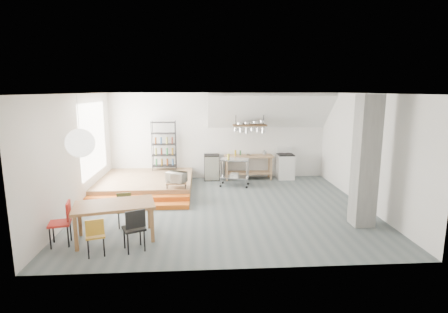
{
  "coord_description": "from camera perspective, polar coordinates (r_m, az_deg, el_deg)",
  "views": [
    {
      "loc": [
        -0.63,
        -9.48,
        3.28
      ],
      "look_at": [
        0.04,
        0.8,
        1.32
      ],
      "focal_mm": 28.0,
      "sensor_mm": 36.0,
      "label": 1
    }
  ],
  "objects": [
    {
      "name": "chair_mustard",
      "position": [
        7.55,
        -20.29,
        -11.7
      ],
      "size": [
        0.46,
        0.46,
        0.81
      ],
      "rotation": [
        0.0,
        0.0,
        3.45
      ],
      "color": "#B57E1F",
      "rests_on": "ground"
    },
    {
      "name": "pot_rack",
      "position": [
        12.6,
        4.35,
        4.77
      ],
      "size": [
        1.2,
        0.5,
        1.43
      ],
      "color": "#3F2A19",
      "rests_on": "ceiling"
    },
    {
      "name": "step_lower",
      "position": [
        10.23,
        -14.18,
        -7.9
      ],
      "size": [
        3.0,
        0.35,
        0.13
      ],
      "primitive_type": "cube",
      "color": "orange",
      "rests_on": "ground"
    },
    {
      "name": "rolling_cart",
      "position": [
        12.07,
        1.72,
        -1.97
      ],
      "size": [
        1.07,
        0.75,
        0.96
      ],
      "rotation": [
        0.0,
        0.0,
        -0.23
      ],
      "color": "silver",
      "rests_on": "ground"
    },
    {
      "name": "wire_shelving",
      "position": [
        12.91,
        -9.76,
        1.89
      ],
      "size": [
        0.88,
        0.38,
        1.8
      ],
      "color": "black",
      "rests_on": "platform"
    },
    {
      "name": "ceiling",
      "position": [
        9.5,
        0.09,
        10.26
      ],
      "size": [
        8.0,
        7.0,
        0.02
      ],
      "primitive_type": "cube",
      "color": "white",
      "rests_on": "wall_back"
    },
    {
      "name": "platform",
      "position": [
        12.04,
        -12.55,
        -4.35
      ],
      "size": [
        3.0,
        3.0,
        0.4
      ],
      "primitive_type": "cube",
      "color": "#8F6947",
      "rests_on": "ground"
    },
    {
      "name": "microwave",
      "position": [
        10.58,
        -7.78,
        -3.36
      ],
      "size": [
        0.67,
        0.58,
        0.31
      ],
      "primitive_type": "imported",
      "rotation": [
        0.0,
        0.0,
        -0.42
      ],
      "color": "beige",
      "rests_on": "microwave_shelf"
    },
    {
      "name": "chair_red",
      "position": [
        8.31,
        -24.76,
        -9.32
      ],
      "size": [
        0.52,
        0.52,
        0.95
      ],
      "rotation": [
        0.0,
        0.0,
        -1.36
      ],
      "color": "red",
      "rests_on": "ground"
    },
    {
      "name": "wall_right",
      "position": [
        10.69,
        22.03,
        0.91
      ],
      "size": [
        0.04,
        7.0,
        3.2
      ],
      "primitive_type": "cube",
      "color": "silver",
      "rests_on": "ground"
    },
    {
      "name": "microwave_shelf",
      "position": [
        10.62,
        -7.76,
        -4.27
      ],
      "size": [
        0.6,
        0.4,
        0.16
      ],
      "color": "#8F6947",
      "rests_on": "platform"
    },
    {
      "name": "chair_black",
      "position": [
        7.5,
        -14.4,
        -10.96
      ],
      "size": [
        0.56,
        0.56,
        0.92
      ],
      "rotation": [
        0.0,
        0.0,
        3.56
      ],
      "color": "black",
      "rests_on": "ground"
    },
    {
      "name": "mini_fridge",
      "position": [
        13.0,
        -2.03,
        -1.75
      ],
      "size": [
        0.55,
        0.55,
        0.94
      ],
      "primitive_type": "cube",
      "color": "black",
      "rests_on": "ground"
    },
    {
      "name": "chair_olive",
      "position": [
        8.97,
        -15.94,
        -7.87
      ],
      "size": [
        0.44,
        0.44,
        0.8
      ],
      "rotation": [
        0.0,
        0.0,
        0.22
      ],
      "color": "brown",
      "rests_on": "ground"
    },
    {
      "name": "wall_left",
      "position": [
        10.2,
        -22.93,
        0.41
      ],
      "size": [
        0.04,
        7.0,
        3.2
      ],
      "primitive_type": "cube",
      "color": "silver",
      "rests_on": "ground"
    },
    {
      "name": "window_pane",
      "position": [
        11.58,
        -20.52,
        2.72
      ],
      "size": [
        0.02,
        2.5,
        2.2
      ],
      "primitive_type": "cube",
      "color": "white",
      "rests_on": "wall_left"
    },
    {
      "name": "stove",
      "position": [
        13.32,
        9.98,
        -1.55
      ],
      "size": [
        0.6,
        0.6,
        1.18
      ],
      "color": "white",
      "rests_on": "ground"
    },
    {
      "name": "concrete_column",
      "position": [
        9.06,
        22.09,
        -0.75
      ],
      "size": [
        0.5,
        0.5,
        3.2
      ],
      "primitive_type": "cube",
      "color": "slate",
      "rests_on": "ground"
    },
    {
      "name": "kitchen_counter",
      "position": [
        13.02,
        4.01,
        -1.04
      ],
      "size": [
        1.8,
        0.6,
        0.91
      ],
      "color": "#8F6947",
      "rests_on": "ground"
    },
    {
      "name": "floor",
      "position": [
        10.05,
        0.09,
        -8.3
      ],
      "size": [
        8.0,
        8.0,
        0.0
      ],
      "primitive_type": "plane",
      "color": "#535E60",
      "rests_on": "ground"
    },
    {
      "name": "dining_table",
      "position": [
        8.17,
        -17.46,
        -7.96
      ],
      "size": [
        1.9,
        1.33,
        0.82
      ],
      "rotation": [
        0.0,
        0.0,
        0.23
      ],
      "color": "brown",
      "rests_on": "ground"
    },
    {
      "name": "bowl",
      "position": [
        12.91,
        4.0,
        0.26
      ],
      "size": [
        0.27,
        0.27,
        0.05
      ],
      "primitive_type": "imported",
      "rotation": [
        0.0,
        0.0,
        -0.33
      ],
      "color": "silver",
      "rests_on": "kitchen_counter"
    },
    {
      "name": "paper_lantern",
      "position": [
        7.88,
        -22.43,
        2.04
      ],
      "size": [
        0.6,
        0.6,
        0.6
      ],
      "primitive_type": "sphere",
      "color": "white",
      "rests_on": "ceiling"
    },
    {
      "name": "wall_back",
      "position": [
        13.11,
        -0.92,
        3.38
      ],
      "size": [
        8.0,
        0.04,
        3.2
      ],
      "primitive_type": "cube",
      "color": "silver",
      "rests_on": "ground"
    },
    {
      "name": "slope_ceiling",
      "position": [
        12.64,
        7.44,
        7.34
      ],
      "size": [
        4.4,
        1.44,
        1.32
      ],
      "primitive_type": "cube",
      "rotation": [
        -0.73,
        0.0,
        0.0
      ],
      "color": "white",
      "rests_on": "wall_back"
    },
    {
      "name": "step_upper",
      "position": [
        10.54,
        -13.85,
        -6.95
      ],
      "size": [
        3.0,
        0.35,
        0.27
      ],
      "primitive_type": "cube",
      "color": "orange",
      "rests_on": "ground"
    }
  ]
}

